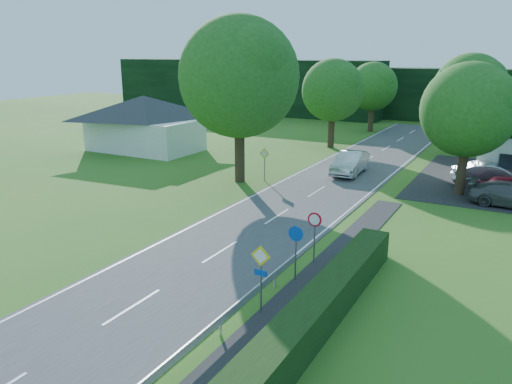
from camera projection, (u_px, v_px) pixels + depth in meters
The scene contains 22 objects.
road at pixel (292, 207), 30.20m from camera, with size 7.00×80.00×0.04m, color #3E3E41.
line_edge_left at pixel (245, 200), 31.69m from camera, with size 0.12×80.00×0.01m, color white.
line_edge_right at pixel (343, 215), 28.69m from camera, with size 0.12×80.00×0.01m, color white.
line_centre at pixel (292, 207), 30.19m from camera, with size 0.12×80.00×0.01m, color white, non-canonical shape.
tree_main at pixel (239, 101), 34.78m from camera, with size 9.40×9.40×11.64m, color #1A5419, non-canonical shape.
tree_left_far at pixel (332, 104), 48.25m from camera, with size 7.00×7.00×8.58m, color #1A5419, non-canonical shape.
tree_right_far at pixel (468, 105), 44.32m from camera, with size 7.40×7.40×9.09m, color #1A5419, non-canonical shape.
tree_left_back at pixel (372, 97), 58.22m from camera, with size 6.60×6.60×8.07m, color #1A5419, non-canonical shape.
tree_right_back at pixel (466, 105), 51.74m from camera, with size 6.20×6.20×7.56m, color #1A5419, non-canonical shape.
tree_right_mid at pixel (466, 130), 31.87m from camera, with size 7.00×7.00×8.58m, color #1A5419, non-canonical shape.
treeline_left at pixel (242, 86), 77.54m from camera, with size 44.00×6.00×8.00m, color black.
treeline_right at pixel (498, 97), 64.40m from camera, with size 30.00×5.00×7.00m, color black.
bungalow_left at pixel (144, 122), 47.16m from camera, with size 11.00×6.50×5.20m.
streetlight at pixel (463, 123), 33.71m from camera, with size 2.03×0.18×8.00m.
sign_priority_right at pixel (261, 266), 17.58m from camera, with size 0.78×0.09×2.59m.
sign_roundabout at pixel (296, 242), 20.15m from camera, with size 0.64×0.08×2.37m.
sign_speed_limit at pixel (315, 226), 21.80m from camera, with size 0.64×0.11×2.37m.
sign_priority_left at pixel (264, 158), 36.03m from camera, with size 0.78×0.09×2.44m.
moving_car at pixel (350, 163), 38.28m from camera, with size 1.81×5.18×1.71m, color silver.
motorcycle at pixel (347, 166), 38.71m from camera, with size 0.73×2.09×1.10m, color black.
parked_car_red at pixel (510, 186), 32.28m from camera, with size 1.57×3.90×1.33m, color maroon.
parked_car_silver_a at pixel (491, 175), 34.58m from camera, with size 1.77×5.07×1.67m, color #B6B7BB.
Camera 1 is at (11.94, -6.32, 9.07)m, focal length 35.00 mm.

